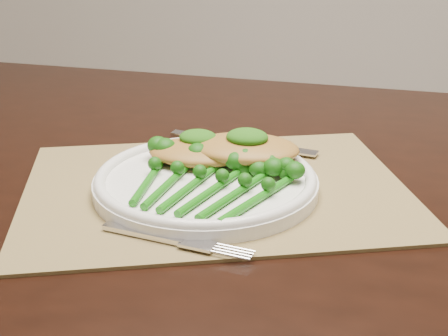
% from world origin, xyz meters
% --- Properties ---
extents(placemat, '(0.56, 0.49, 0.00)m').
position_xyz_m(placemat, '(0.04, -0.13, 0.75)').
color(placemat, olive).
rests_on(placemat, dining_table).
extents(dinner_plate, '(0.27, 0.27, 0.02)m').
position_xyz_m(dinner_plate, '(0.03, -0.14, 0.77)').
color(dinner_plate, white).
rests_on(dinner_plate, placemat).
extents(knife, '(0.23, 0.05, 0.01)m').
position_xyz_m(knife, '(0.02, 0.03, 0.76)').
color(knife, silver).
rests_on(knife, placemat).
extents(fork, '(0.17, 0.04, 0.01)m').
position_xyz_m(fork, '(0.05, -0.27, 0.76)').
color(fork, silver).
rests_on(fork, placemat).
extents(chicken_fillet_left, '(0.13, 0.10, 0.03)m').
position_xyz_m(chicken_fillet_left, '(0.01, -0.09, 0.78)').
color(chicken_fillet_left, '#A97731').
rests_on(chicken_fillet_left, dinner_plate).
extents(chicken_fillet_right, '(0.15, 0.10, 0.03)m').
position_xyz_m(chicken_fillet_right, '(0.07, -0.08, 0.79)').
color(chicken_fillet_right, '#A97731').
rests_on(chicken_fillet_right, dinner_plate).
extents(pesto_dollop_left, '(0.05, 0.04, 0.02)m').
position_xyz_m(pesto_dollop_left, '(0.00, -0.07, 0.80)').
color(pesto_dollop_left, '#15470A').
rests_on(pesto_dollop_left, chicken_fillet_left).
extents(pesto_dollop_right, '(0.05, 0.05, 0.02)m').
position_xyz_m(pesto_dollop_right, '(0.07, -0.08, 0.81)').
color(pesto_dollop_right, '#15470A').
rests_on(pesto_dollop_right, chicken_fillet_right).
extents(broccolini_bundle, '(0.19, 0.21, 0.04)m').
position_xyz_m(broccolini_bundle, '(0.04, -0.18, 0.78)').
color(broccolini_bundle, '#13620C').
rests_on(broccolini_bundle, dinner_plate).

